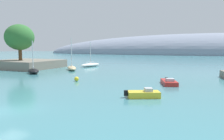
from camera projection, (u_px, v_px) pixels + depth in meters
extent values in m
plane|color=teal|center=(10.00, 110.00, 19.71)|extent=(600.00, 600.00, 0.00)
cube|color=gray|center=(26.00, 64.00, 61.87)|extent=(17.34, 15.64, 2.21)
cylinder|color=brown|center=(20.00, 55.00, 60.42)|extent=(0.95, 0.95, 3.05)
ellipsoid|color=#337033|center=(20.00, 37.00, 59.93)|extent=(7.89, 7.89, 7.10)
ellipsoid|color=gray|center=(204.00, 55.00, 188.20)|extent=(319.10, 70.69, 36.54)
ellipsoid|color=#C6B284|center=(72.00, 68.00, 55.66)|extent=(6.29, 7.19, 1.04)
cylinder|color=silver|center=(71.00, 52.00, 55.24)|extent=(0.17, 0.17, 7.27)
cube|color=silver|center=(72.00, 65.00, 55.89)|extent=(2.16, 2.71, 0.10)
ellipsoid|color=black|center=(33.00, 71.00, 48.33)|extent=(5.77, 5.35, 1.05)
cylinder|color=silver|center=(33.00, 55.00, 47.97)|extent=(0.18, 0.18, 6.21)
cube|color=silver|center=(33.00, 67.00, 48.02)|extent=(2.02, 1.72, 0.10)
ellipsoid|color=white|center=(90.00, 65.00, 66.21)|extent=(3.95, 8.36, 1.06)
cylinder|color=silver|center=(90.00, 52.00, 65.83)|extent=(0.18, 0.18, 6.45)
cube|color=silver|center=(90.00, 62.00, 65.82)|extent=(0.86, 3.56, 0.10)
cube|color=red|center=(169.00, 82.00, 33.69)|extent=(3.33, 4.97, 0.63)
cube|color=black|center=(166.00, 79.00, 36.19)|extent=(0.48, 0.53, 0.56)
cube|color=#B2B7C1|center=(170.00, 80.00, 32.96)|extent=(1.48, 1.42, 0.40)
cube|color=yellow|center=(144.00, 94.00, 24.81)|extent=(3.96, 3.01, 0.70)
cube|color=black|center=(126.00, 93.00, 24.72)|extent=(0.55, 0.51, 0.63)
cube|color=#B2B7C1|center=(148.00, 90.00, 24.77)|extent=(1.20, 1.26, 0.40)
sphere|color=yellow|center=(77.00, 79.00, 36.97)|extent=(0.77, 0.77, 0.77)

